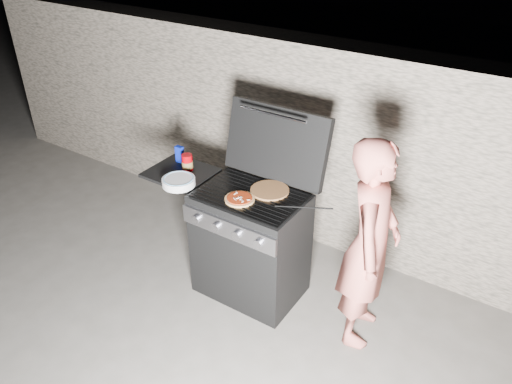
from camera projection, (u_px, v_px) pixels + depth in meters
The scene contains 10 objects.
ground at pixel (251, 288), 4.12m from camera, with size 50.00×50.00×0.00m, color #635D57.
stone_wall at pixel (316, 144), 4.41m from camera, with size 8.00×0.35×1.80m, color gray.
gas_grill at pixel (225, 234), 4.00m from camera, with size 1.34×0.79×0.91m, color black, non-canonical shape.
pizza_topped at pixel (240, 199), 3.58m from camera, with size 0.22×0.22×0.02m, color tan, non-canonical shape.
pizza_plain at pixel (270, 190), 3.69m from camera, with size 0.29×0.29×0.02m, color #B27041.
sauce_jar at pixel (187, 162), 3.96m from camera, with size 0.09×0.09×0.13m, color #9E0007.
blue_carton at pixel (180, 154), 4.07m from camera, with size 0.07×0.04×0.14m, color #071A9D.
plate_stack at pixel (179, 182), 3.77m from camera, with size 0.25×0.25×0.06m, color silver.
person at pixel (370, 245), 3.34m from camera, with size 0.57×0.37×1.57m, color #C36156.
tongs at pixel (303, 208), 3.42m from camera, with size 0.01×0.01×0.42m, color black.
Camera 1 is at (1.74, -2.58, 2.82)m, focal length 35.00 mm.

